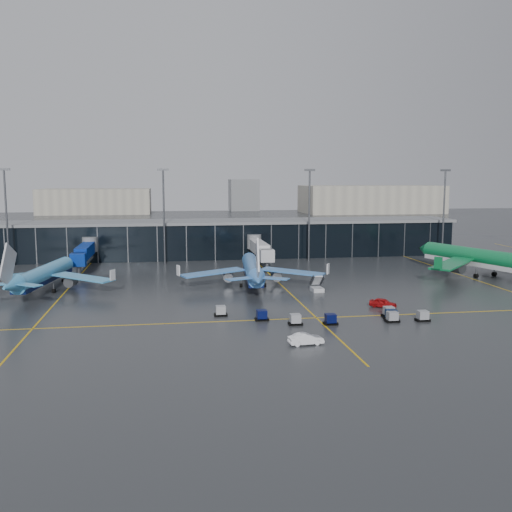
{
  "coord_description": "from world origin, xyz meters",
  "views": [
    {
      "loc": [
        -14.09,
        -104.59,
        23.03
      ],
      "look_at": [
        5.0,
        18.0,
        6.0
      ],
      "focal_mm": 40.0,
      "sensor_mm": 36.0,
      "label": 1
    }
  ],
  "objects": [
    {
      "name": "airliner_aer_lingus",
      "position": [
        58.63,
        19.27,
        6.8
      ],
      "size": [
        50.78,
        54.22,
        13.61
      ],
      "primitive_type": null,
      "rotation": [
        0.0,
        0.0,
        0.32
      ],
      "color": "#0D743C",
      "rests_on": "ground"
    },
    {
      "name": "airliner_arkefly",
      "position": [
        -39.26,
        15.47,
        5.58
      ],
      "size": [
        37.21,
        40.89,
        11.16
      ],
      "primitive_type": null,
      "rotation": [
        0.0,
        0.0,
        -0.16
      ],
      "color": "#429FDA",
      "rests_on": "ground"
    },
    {
      "name": "jet_bridges",
      "position": [
        -35.0,
        42.99,
        4.55
      ],
      "size": [
        94.0,
        27.5,
        7.2
      ],
      "color": "#595B60",
      "rests_on": "ground"
    },
    {
      "name": "ground",
      "position": [
        0.0,
        0.0,
        0.0
      ],
      "size": [
        600.0,
        600.0,
        0.0
      ],
      "primitive_type": "plane",
      "color": "#282B2D",
      "rests_on": "ground"
    },
    {
      "name": "mobile_airstair",
      "position": [
        15.89,
        6.67,
        0.77
      ],
      "size": [
        2.29,
        3.26,
        3.45
      ],
      "rotation": [
        0.0,
        0.0,
        0.03
      ],
      "color": "silver",
      "rests_on": "ground"
    },
    {
      "name": "service_van_white",
      "position": [
        4.61,
        -29.66,
        0.81
      ],
      "size": [
        5.09,
        2.24,
        1.63
      ],
      "primitive_type": "imported",
      "rotation": [
        0.0,
        0.0,
        1.68
      ],
      "color": "white",
      "rests_on": "ground"
    },
    {
      "name": "service_van_red",
      "position": [
        23.79,
        -9.39,
        0.82
      ],
      "size": [
        4.94,
        4.6,
        1.64
      ],
      "primitive_type": "imported",
      "rotation": [
        0.0,
        0.0,
        0.87
      ],
      "color": "#B60E10",
      "rests_on": "ground"
    },
    {
      "name": "terminal_pier",
      "position": [
        0.0,
        62.0,
        5.42
      ],
      "size": [
        142.0,
        17.0,
        10.7
      ],
      "color": "black",
      "rests_on": "ground"
    },
    {
      "name": "distant_hangars",
      "position": [
        49.94,
        270.08,
        8.79
      ],
      "size": [
        260.0,
        71.0,
        22.0
      ],
      "color": "#B2AD99",
      "rests_on": "ground"
    },
    {
      "name": "flood_masts",
      "position": [
        5.0,
        50.0,
        13.81
      ],
      "size": [
        203.0,
        0.5,
        25.5
      ],
      "color": "#595B60",
      "rests_on": "ground"
    },
    {
      "name": "baggage_carts",
      "position": [
        12.96,
        -17.29,
        0.76
      ],
      "size": [
        34.27,
        10.01,
        1.7
      ],
      "color": "black",
      "rests_on": "ground"
    },
    {
      "name": "airliner_klm_near",
      "position": [
        3.76,
        15.02,
        5.68
      ],
      "size": [
        35.7,
        39.78,
        11.37
      ],
      "primitive_type": null,
      "rotation": [
        0.0,
        0.0,
        -0.09
      ],
      "color": "#4184D7",
      "rests_on": "ground"
    },
    {
      "name": "taxi_lines",
      "position": [
        10.0,
        10.61,
        0.01
      ],
      "size": [
        220.0,
        120.0,
        0.02
      ],
      "color": "gold",
      "rests_on": "ground"
    }
  ]
}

